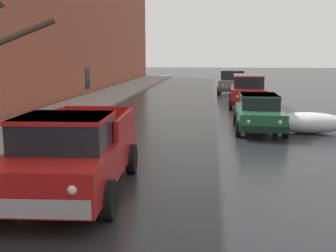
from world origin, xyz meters
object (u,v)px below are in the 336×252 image
sedan_green_parked_kerbside_close (259,112)px  suv_grey_parked_far_down_block (233,81)px  suv_red_parked_kerbside_mid (248,90)px  pickup_truck_red_approaching_near_lane (74,153)px

sedan_green_parked_kerbside_close → suv_grey_parked_far_down_block: bearing=91.0°
suv_red_parked_kerbside_mid → sedan_green_parked_kerbside_close: bearing=-91.5°
pickup_truck_red_approaching_near_lane → suv_grey_parked_far_down_block: bearing=79.1°
sedan_green_parked_kerbside_close → suv_grey_parked_far_down_block: size_ratio=0.91×
sedan_green_parked_kerbside_close → suv_red_parked_kerbside_mid: 7.45m
sedan_green_parked_kerbside_close → suv_grey_parked_far_down_block: 15.31m
pickup_truck_red_approaching_near_lane → suv_red_parked_kerbside_mid: suv_red_parked_kerbside_mid is taller
suv_grey_parked_far_down_block → suv_red_parked_kerbside_mid: bearing=-86.7°
suv_red_parked_kerbside_mid → suv_grey_parked_far_down_block: same height
suv_grey_parked_far_down_block → pickup_truck_red_approaching_near_lane: bearing=-100.9°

